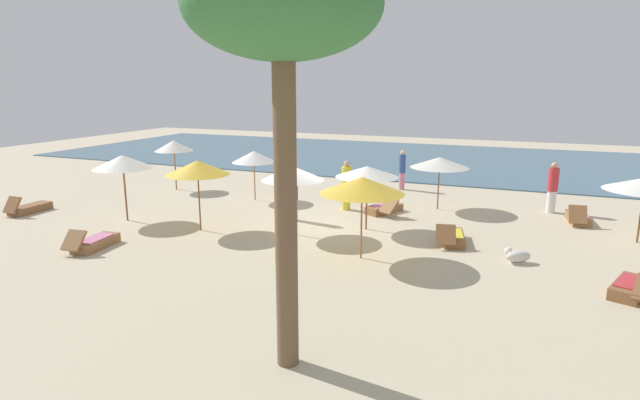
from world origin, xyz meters
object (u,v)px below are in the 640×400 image
(umbrella_0, at_px, (123,162))
(umbrella_4, at_px, (440,162))
(umbrella_8, at_px, (174,146))
(person_2, at_px, (346,185))
(person_3, at_px, (552,187))
(lounger_5, at_px, (384,208))
(umbrella_3, at_px, (362,185))
(lounger_3, at_px, (453,237))
(lounger_2, at_px, (29,208))
(person_1, at_px, (293,196))
(person_0, at_px, (402,169))
(lounger_4, at_px, (94,243))
(dog, at_px, (517,256))
(umbrella_7, at_px, (198,168))
(lounger_0, at_px, (632,288))
(umbrella_1, at_px, (293,173))
(umbrella_2, at_px, (254,157))
(palm_0, at_px, (283,15))
(lounger_1, at_px, (578,218))
(umbrella_6, at_px, (367,172))

(umbrella_0, relative_size, umbrella_4, 1.05)
(umbrella_4, relative_size, umbrella_8, 0.99)
(person_2, relative_size, person_3, 1.00)
(umbrella_0, height_order, lounger_5, umbrella_0)
(umbrella_3, relative_size, lounger_3, 1.30)
(lounger_2, bearing_deg, umbrella_3, -0.82)
(umbrella_0, height_order, umbrella_3, umbrella_0)
(lounger_3, relative_size, person_1, 1.03)
(person_1, distance_m, person_3, 9.63)
(person_0, bearing_deg, umbrella_3, -83.24)
(umbrella_0, distance_m, umbrella_4, 11.45)
(lounger_4, relative_size, dog, 2.30)
(umbrella_7, xyz_separation_m, lounger_0, (12.25, -0.75, -1.91))
(umbrella_1, xyz_separation_m, person_1, (-0.72, 1.56, -1.11))
(umbrella_2, relative_size, umbrella_3, 0.89)
(person_0, bearing_deg, palm_0, -83.91)
(umbrella_8, relative_size, person_0, 1.25)
(umbrella_0, distance_m, lounger_5, 9.45)
(umbrella_2, relative_size, person_3, 1.08)
(lounger_0, height_order, lounger_3, lounger_3)
(lounger_1, height_order, lounger_4, lounger_1)
(umbrella_0, relative_size, lounger_4, 1.32)
(umbrella_1, distance_m, umbrella_3, 3.04)
(umbrella_8, bearing_deg, person_2, -4.75)
(lounger_3, xyz_separation_m, person_0, (-3.31, 7.30, 0.74))
(lounger_1, xyz_separation_m, lounger_3, (-3.69, -4.01, -0.00))
(lounger_0, distance_m, lounger_3, 5.00)
(umbrella_2, distance_m, umbrella_8, 4.42)
(umbrella_0, xyz_separation_m, umbrella_7, (3.12, -0.07, 0.00))
(person_1, relative_size, person_3, 0.91)
(umbrella_3, height_order, lounger_2, umbrella_3)
(palm_0, xyz_separation_m, dog, (3.52, 6.92, -5.55))
(umbrella_6, bearing_deg, lounger_1, 28.34)
(umbrella_2, xyz_separation_m, umbrella_4, (7.26, 1.28, 0.00))
(umbrella_0, xyz_separation_m, lounger_2, (-4.19, -0.53, -1.91))
(lounger_5, bearing_deg, umbrella_2, 178.88)
(palm_0, bearing_deg, person_1, 114.43)
(person_1, bearing_deg, palm_0, -65.57)
(lounger_3, height_order, person_2, person_2)
(lounger_4, bearing_deg, umbrella_4, 45.53)
(lounger_3, bearing_deg, lounger_0, -29.40)
(umbrella_6, distance_m, lounger_3, 3.40)
(lounger_0, relative_size, lounger_2, 1.08)
(umbrella_4, distance_m, lounger_1, 5.12)
(umbrella_6, height_order, lounger_0, umbrella_6)
(umbrella_4, bearing_deg, umbrella_0, -149.49)
(lounger_5, bearing_deg, person_1, -140.73)
(lounger_3, xyz_separation_m, palm_0, (-1.67, -8.05, 5.56))
(umbrella_0, xyz_separation_m, person_0, (7.71, 8.93, -1.16))
(umbrella_6, distance_m, lounger_5, 2.92)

